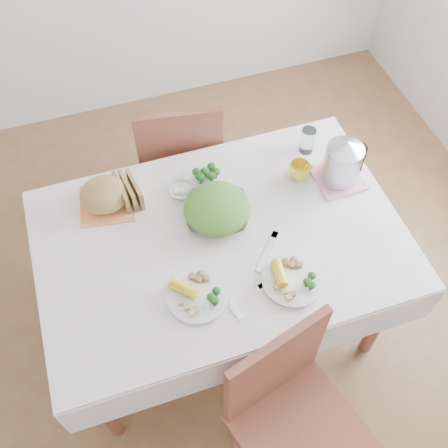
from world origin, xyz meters
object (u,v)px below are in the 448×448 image
object	(u,v)px
chair_near	(301,434)
chair_far	(180,157)
salad_bowl	(217,213)
dinner_plate_right	(292,280)
dinner_plate_left	(198,295)
yellow_mug	(299,170)
electric_kettle	(343,161)
dining_table	(221,283)

from	to	relation	value
chair_near	chair_far	bearing A→B (deg)	76.34
chair_near	chair_far	distance (m)	1.52
chair_far	salad_bowl	distance (m)	0.73
dinner_plate_right	dinner_plate_left	bearing A→B (deg)	171.66
dinner_plate_left	salad_bowl	bearing A→B (deg)	60.82
salad_bowl	yellow_mug	bearing A→B (deg)	14.22
electric_kettle	dinner_plate_right	bearing A→B (deg)	-152.39
dining_table	chair_near	bearing A→B (deg)	-84.99
dining_table	dinner_plate_left	size ratio (longest dim) A/B	5.72
chair_far	dinner_plate_left	bearing A→B (deg)	88.43
dinner_plate_left	electric_kettle	bearing A→B (deg)	25.37
yellow_mug	dining_table	bearing A→B (deg)	-154.73
dinner_plate_right	electric_kettle	bearing A→B (deg)	46.43
chair_far	yellow_mug	world-z (taller)	chair_far
chair_near	salad_bowl	world-z (taller)	chair_near
salad_bowl	dinner_plate_right	size ratio (longest dim) A/B	1.09
dining_table	dinner_plate_right	world-z (taller)	dinner_plate_right
chair_far	dinner_plate_left	size ratio (longest dim) A/B	3.88
dinner_plate_right	yellow_mug	bearing A→B (deg)	64.27
chair_near	dinner_plate_right	xyz separation A→B (m)	(0.13, 0.48, 0.31)
salad_bowl	electric_kettle	size ratio (longest dim) A/B	1.18
salad_bowl	dinner_plate_left	xyz separation A→B (m)	(-0.18, -0.33, -0.02)
dining_table	electric_kettle	xyz separation A→B (m)	(0.59, 0.13, 0.51)
dining_table	salad_bowl	bearing A→B (deg)	80.80
chair_near	dinner_plate_left	bearing A→B (deg)	98.04
chair_near	dinner_plate_right	bearing A→B (deg)	59.07
salad_bowl	yellow_mug	distance (m)	0.43
dinner_plate_left	yellow_mug	distance (m)	0.74
salad_bowl	dining_table	bearing A→B (deg)	-99.20
dinner_plate_left	dining_table	bearing A→B (deg)	53.93
salad_bowl	dinner_plate_right	xyz separation A→B (m)	(0.18, -0.38, -0.02)
chair_near	dinner_plate_left	size ratio (longest dim) A/B	3.98
dining_table	chair_near	xyz separation A→B (m)	(0.07, -0.76, 0.09)
dining_table	chair_far	bearing A→B (deg)	89.02
chair_far	electric_kettle	xyz separation A→B (m)	(0.58, -0.62, 0.42)
dining_table	dinner_plate_left	xyz separation A→B (m)	(-0.17, -0.23, 0.40)
chair_near	chair_far	xyz separation A→B (m)	(-0.05, 1.52, -0.00)
chair_far	dinner_plate_right	size ratio (longest dim) A/B	3.93
chair_near	yellow_mug	xyz separation A→B (m)	(0.37, 0.97, 0.34)
dining_table	yellow_mug	bearing A→B (deg)	25.27
dinner_plate_right	chair_far	bearing A→B (deg)	100.09
yellow_mug	dinner_plate_right	bearing A→B (deg)	-115.73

